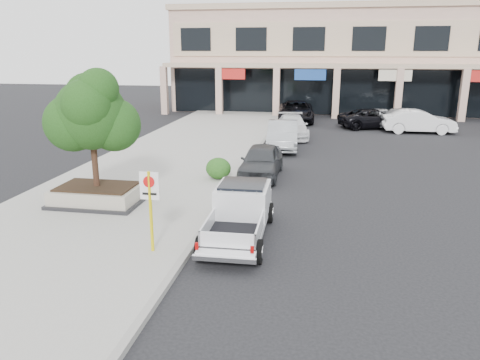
% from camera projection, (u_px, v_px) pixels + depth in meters
% --- Properties ---
extents(ground, '(120.00, 120.00, 0.00)m').
position_uv_depth(ground, '(250.00, 238.00, 14.43)').
color(ground, black).
rests_on(ground, ground).
extents(sidewalk, '(8.00, 52.00, 0.15)m').
position_uv_depth(sidewalk, '(150.00, 177.00, 21.03)').
color(sidewalk, gray).
rests_on(sidewalk, ground).
extents(curb, '(0.20, 52.00, 0.15)m').
position_uv_depth(curb, '(237.00, 181.00, 20.36)').
color(curb, gray).
rests_on(curb, ground).
extents(strip_mall, '(40.55, 12.43, 9.50)m').
position_uv_depth(strip_mall, '(390.00, 59.00, 43.97)').
color(strip_mall, tan).
rests_on(strip_mall, ground).
extents(planter, '(3.20, 2.20, 0.68)m').
position_uv_depth(planter, '(98.00, 195.00, 17.12)').
color(planter, black).
rests_on(planter, sidewalk).
extents(planter_tree, '(2.90, 2.55, 4.00)m').
position_uv_depth(planter_tree, '(96.00, 114.00, 16.46)').
color(planter_tree, black).
rests_on(planter_tree, planter).
extents(no_parking_sign, '(0.55, 0.09, 2.30)m').
position_uv_depth(no_parking_sign, '(150.00, 200.00, 12.75)').
color(no_parking_sign, '#DBC40B').
rests_on(no_parking_sign, sidewalk).
extents(hedge, '(1.10, 0.99, 0.93)m').
position_uv_depth(hedge, '(218.00, 168.00, 20.35)').
color(hedge, '#143E11').
rests_on(hedge, sidewalk).
extents(pickup_truck, '(1.91, 4.92, 1.54)m').
position_uv_depth(pickup_truck, '(239.00, 215.00, 14.17)').
color(pickup_truck, silver).
rests_on(pickup_truck, ground).
extents(curb_car_a, '(1.76, 4.28, 1.45)m').
position_uv_depth(curb_car_a, '(261.00, 161.00, 21.22)').
color(curb_car_a, '#323438').
rests_on(curb_car_a, ground).
extents(curb_car_b, '(2.02, 4.97, 1.60)m').
position_uv_depth(curb_car_b, '(283.00, 135.00, 27.22)').
color(curb_car_b, '#A4A7AC').
rests_on(curb_car_b, ground).
extents(curb_car_c, '(2.61, 5.11, 1.42)m').
position_uv_depth(curb_car_c, '(292.00, 127.00, 30.79)').
color(curb_car_c, silver).
rests_on(curb_car_c, ground).
extents(curb_car_d, '(3.15, 6.12, 1.65)m').
position_uv_depth(curb_car_d, '(296.00, 111.00, 37.43)').
color(curb_car_d, black).
rests_on(curb_car_d, ground).
extents(lot_car_a, '(5.10, 3.39, 1.61)m').
position_uv_depth(lot_car_a, '(408.00, 118.00, 34.09)').
color(lot_car_a, '#98999F').
rests_on(lot_car_a, ground).
extents(lot_car_b, '(4.88, 1.83, 1.59)m').
position_uv_depth(lot_car_b, '(419.00, 121.00, 32.43)').
color(lot_car_b, silver).
rests_on(lot_car_b, ground).
extents(lot_car_d, '(5.60, 3.87, 1.42)m').
position_uv_depth(lot_car_d, '(374.00, 119.00, 34.42)').
color(lot_car_d, black).
rests_on(lot_car_d, ground).
extents(lot_car_e, '(4.26, 2.11, 1.40)m').
position_uv_depth(lot_car_e, '(383.00, 117.00, 35.27)').
color(lot_car_e, '#AAADB2').
rests_on(lot_car_e, ground).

